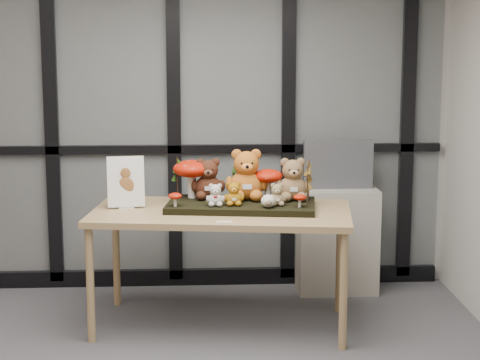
{
  "coord_description": "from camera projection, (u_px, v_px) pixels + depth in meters",
  "views": [
    {
      "loc": [
        0.59,
        -3.95,
        1.98
      ],
      "look_at": [
        0.89,
        1.5,
        0.99
      ],
      "focal_mm": 65.0,
      "sensor_mm": 36.0,
      "label": 1
    }
  ],
  "objects": [
    {
      "name": "mushroom_front_right",
      "position": [
        300.0,
        200.0,
        5.5
      ],
      "size": [
        0.08,
        0.08,
        0.09
      ],
      "primitive_type": null,
      "color": "#A91605",
      "rests_on": "diorama_tray"
    },
    {
      "name": "label_card",
      "position": [
        224.0,
        222.0,
        5.29
      ],
      "size": [
        0.09,
        0.03,
        0.0
      ],
      "primitive_type": "cube",
      "color": "white",
      "rests_on": "display_table"
    },
    {
      "name": "mushroom_back_left",
      "position": [
        192.0,
        177.0,
        5.79
      ],
      "size": [
        0.25,
        0.25,
        0.28
      ],
      "primitive_type": null,
      "color": "#A91605",
      "rests_on": "diorama_tray"
    },
    {
      "name": "bear_beige_small",
      "position": [
        277.0,
        193.0,
        5.55
      ],
      "size": [
        0.13,
        0.12,
        0.16
      ],
      "primitive_type": null,
      "rotation": [
        0.0,
        0.0,
        -0.14
      ],
      "color": "#927C54",
      "rests_on": "diorama_tray"
    },
    {
      "name": "sprig_dry_far_right",
      "position": [
        309.0,
        180.0,
        5.7
      ],
      "size": [
        0.05,
        0.05,
        0.27
      ],
      "primitive_type": null,
      "color": "brown",
      "rests_on": "diorama_tray"
    },
    {
      "name": "glass_partition",
      "position": [
        112.0,
        100.0,
        6.37
      ],
      "size": [
        4.9,
        0.06,
        2.78
      ],
      "color": "#2D383F",
      "rests_on": "floor"
    },
    {
      "name": "bear_brown_medium",
      "position": [
        208.0,
        176.0,
        5.77
      ],
      "size": [
        0.25,
        0.23,
        0.3
      ],
      "primitive_type": null,
      "rotation": [
        0.0,
        0.0,
        -0.14
      ],
      "color": "#401E11",
      "rests_on": "diorama_tray"
    },
    {
      "name": "bear_small_yellow",
      "position": [
        234.0,
        192.0,
        5.56
      ],
      "size": [
        0.14,
        0.13,
        0.17
      ],
      "primitive_type": null,
      "rotation": [
        0.0,
        0.0,
        -0.14
      ],
      "color": "#AB6C0F",
      "rests_on": "diorama_tray"
    },
    {
      "name": "sprig_green_mid_left",
      "position": [
        203.0,
        180.0,
        5.84
      ],
      "size": [
        0.05,
        0.05,
        0.22
      ],
      "primitive_type": null,
      "color": "#143E0E",
      "rests_on": "diorama_tray"
    },
    {
      "name": "sprig_dry_mid_right",
      "position": [
        307.0,
        185.0,
        5.58
      ],
      "size": [
        0.05,
        0.05,
        0.25
      ],
      "primitive_type": null,
      "color": "brown",
      "rests_on": "diorama_tray"
    },
    {
      "name": "diorama_tray",
      "position": [
        241.0,
        205.0,
        5.67
      ],
      "size": [
        1.01,
        0.6,
        0.04
      ],
      "primitive_type": "cube",
      "rotation": [
        0.0,
        0.0,
        -0.14
      ],
      "color": "black",
      "rests_on": "display_table"
    },
    {
      "name": "sprig_green_centre",
      "position": [
        234.0,
        181.0,
        5.83
      ],
      "size": [
        0.05,
        0.05,
        0.21
      ],
      "primitive_type": null,
      "color": "#143E0E",
      "rests_on": "diorama_tray"
    },
    {
      "name": "bear_white_bow",
      "position": [
        215.0,
        194.0,
        5.54
      ],
      "size": [
        0.14,
        0.13,
        0.16
      ],
      "primitive_type": null,
      "rotation": [
        0.0,
        0.0,
        -0.14
      ],
      "color": "silver",
      "rests_on": "diorama_tray"
    },
    {
      "name": "bear_tan_back",
      "position": [
        293.0,
        177.0,
        5.72
      ],
      "size": [
        0.26,
        0.24,
        0.31
      ],
      "primitive_type": null,
      "rotation": [
        0.0,
        0.0,
        -0.14
      ],
      "color": "olive",
      "rests_on": "diorama_tray"
    },
    {
      "name": "plush_cream_hedgehog",
      "position": [
        268.0,
        200.0,
        5.5
      ],
      "size": [
        0.08,
        0.07,
        0.09
      ],
      "primitive_type": null,
      "rotation": [
        0.0,
        0.0,
        -0.14
      ],
      "color": "silver",
      "rests_on": "diorama_tray"
    },
    {
      "name": "monitor",
      "position": [
        338.0,
        164.0,
        6.36
      ],
      "size": [
        0.51,
        0.05,
        0.36
      ],
      "color": "#4C4E54",
      "rests_on": "cabinet"
    },
    {
      "name": "sprig_green_far_left",
      "position": [
        177.0,
        177.0,
        5.79
      ],
      "size": [
        0.05,
        0.05,
        0.28
      ],
      "primitive_type": null,
      "color": "#143E0E",
      "rests_on": "diorama_tray"
    },
    {
      "name": "mushroom_front_left",
      "position": [
        175.0,
        199.0,
        5.53
      ],
      "size": [
        0.09,
        0.09,
        0.1
      ],
      "primitive_type": null,
      "color": "#A91605",
      "rests_on": "diorama_tray"
    },
    {
      "name": "cabinet",
      "position": [
        337.0,
        240.0,
        6.44
      ],
      "size": [
        0.58,
        0.34,
        0.78
      ],
      "primitive_type": "cube",
      "color": "#9E998D",
      "rests_on": "floor"
    },
    {
      "name": "display_table",
      "position": [
        221.0,
        220.0,
        5.63
      ],
      "size": [
        1.76,
        1.05,
        0.78
      ],
      "rotation": [
        0.0,
        0.0,
        -0.14
      ],
      "color": "tan",
      "rests_on": "floor"
    },
    {
      "name": "mushroom_back_right",
      "position": [
        268.0,
        182.0,
        5.76
      ],
      "size": [
        0.2,
        0.2,
        0.22
      ],
      "primitive_type": null,
      "color": "#A91605",
      "rests_on": "diorama_tray"
    },
    {
      "name": "bear_pooh_yellow",
      "position": [
        246.0,
        172.0,
        5.73
      ],
      "size": [
        0.31,
        0.29,
        0.37
      ],
      "primitive_type": null,
      "rotation": [
        0.0,
        0.0,
        -0.14
      ],
      "color": "#BE641E",
      "rests_on": "diorama_tray"
    },
    {
      "name": "room_shell",
      "position": [
        61.0,
        90.0,
        3.9
      ],
      "size": [
        5.0,
        5.0,
        5.0
      ],
      "color": "#B0ADA6",
      "rests_on": "floor"
    },
    {
      "name": "sign_holder",
      "position": [
        126.0,
        184.0,
        5.66
      ],
      "size": [
        0.25,
        0.09,
        0.34
      ],
      "rotation": [
        0.0,
        0.0,
        0.12
      ],
      "color": "silver",
      "rests_on": "display_table"
    }
  ]
}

